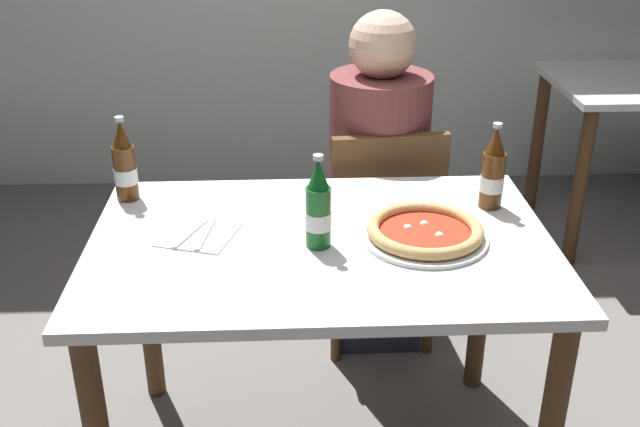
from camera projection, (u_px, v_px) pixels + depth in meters
name	position (u px, v px, depth m)	size (l,w,h in m)	color
dining_table_main	(321.00, 277.00, 1.99)	(1.20, 0.80, 0.75)	silver
chair_behind_table	(380.00, 225.00, 2.62)	(0.44, 0.44, 0.85)	brown
diner_seated	(377.00, 192.00, 2.62)	(0.34, 0.34, 1.21)	#2D3342
dining_table_background	(638.00, 114.00, 3.38)	(0.80, 0.70, 0.75)	silver
pizza_margherita_near	(425.00, 232.00, 1.94)	(0.33, 0.33, 0.04)	white
beer_bottle_left	(493.00, 172.00, 2.08)	(0.07, 0.07, 0.25)	#512D0F
beer_bottle_center	(318.00, 209.00, 1.87)	(0.07, 0.07, 0.25)	#14591E
beer_bottle_right	(125.00, 165.00, 2.13)	(0.07, 0.07, 0.25)	#512D0F
napkin_with_cutlery	(199.00, 234.00, 1.96)	(0.23, 0.23, 0.01)	white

